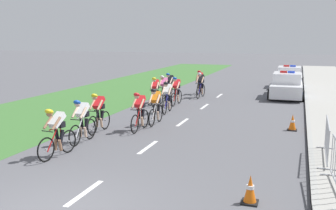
% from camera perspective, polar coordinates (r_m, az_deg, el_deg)
% --- Properties ---
extents(kerb_edge, '(0.16, 60.00, 0.13)m').
position_cam_1_polar(kerb_edge, '(20.63, 19.78, -0.42)').
color(kerb_edge, '#9E9E99').
rests_on(kerb_edge, ground).
extents(grass_verge, '(7.00, 60.00, 0.01)m').
position_cam_1_polar(grass_verge, '(23.70, -11.02, 1.12)').
color(grass_verge, '#3D7033').
rests_on(grass_verge, ground).
extents(lane_markings_centre, '(0.14, 21.60, 0.01)m').
position_cam_1_polar(lane_markings_centre, '(14.64, -0.07, -4.15)').
color(lane_markings_centre, white).
rests_on(lane_markings_centre, ground).
extents(cyclist_lead, '(0.45, 1.72, 1.56)m').
position_cam_1_polar(cyclist_lead, '(12.06, -16.10, -3.80)').
color(cyclist_lead, black).
rests_on(cyclist_lead, ground).
extents(cyclist_second, '(0.42, 1.72, 1.56)m').
position_cam_1_polar(cyclist_second, '(13.48, -12.53, -2.21)').
color(cyclist_second, black).
rests_on(cyclist_second, ground).
extents(cyclist_third, '(0.42, 1.72, 1.56)m').
position_cam_1_polar(cyclist_third, '(14.84, -10.20, -1.02)').
color(cyclist_third, black).
rests_on(cyclist_third, ground).
extents(cyclist_fourth, '(0.42, 1.72, 1.56)m').
position_cam_1_polar(cyclist_fourth, '(14.90, -4.20, -0.85)').
color(cyclist_fourth, black).
rests_on(cyclist_fourth, ground).
extents(cyclist_fifth, '(0.42, 1.72, 1.56)m').
position_cam_1_polar(cyclist_fifth, '(15.97, -1.83, -0.09)').
color(cyclist_fifth, black).
rests_on(cyclist_fifth, ground).
extents(cyclist_sixth, '(0.43, 1.72, 1.56)m').
position_cam_1_polar(cyclist_sixth, '(18.38, -0.10, 1.25)').
color(cyclist_sixth, black).
rests_on(cyclist_sixth, ground).
extents(cyclist_seventh, '(0.46, 1.72, 1.56)m').
position_cam_1_polar(cyclist_seventh, '(20.38, -1.87, 2.10)').
color(cyclist_seventh, black).
rests_on(cyclist_seventh, ground).
extents(cyclist_eighth, '(0.42, 1.72, 1.56)m').
position_cam_1_polar(cyclist_eighth, '(21.33, -0.63, 2.46)').
color(cyclist_eighth, black).
rests_on(cyclist_eighth, ground).
extents(cyclist_ninth, '(0.43, 1.72, 1.56)m').
position_cam_1_polar(cyclist_ninth, '(23.14, 4.84, 3.01)').
color(cyclist_ninth, black).
rests_on(cyclist_ninth, ground).
extents(cyclist_tenth, '(0.42, 1.72, 1.56)m').
position_cam_1_polar(cyclist_tenth, '(20.55, 1.23, 2.17)').
color(cyclist_tenth, black).
rests_on(cyclist_tenth, ground).
extents(cyclist_eleventh, '(0.42, 1.72, 1.56)m').
position_cam_1_polar(cyclist_eleventh, '(24.58, 4.72, 3.42)').
color(cyclist_eleventh, black).
rests_on(cyclist_eleventh, ground).
extents(cyclist_twelfth, '(0.43, 1.72, 1.56)m').
position_cam_1_polar(cyclist_twelfth, '(22.72, 0.25, 2.92)').
color(cyclist_twelfth, black).
rests_on(cyclist_twelfth, ground).
extents(police_car_nearest, '(2.03, 4.41, 1.59)m').
position_cam_1_polar(police_car_nearest, '(24.32, 17.07, 2.69)').
color(police_car_nearest, white).
rests_on(police_car_nearest, ground).
extents(police_car_second, '(2.02, 4.41, 1.59)m').
position_cam_1_polar(police_car_second, '(29.40, 17.40, 3.86)').
color(police_car_second, white).
rests_on(police_car_second, ground).
extents(crowd_barrier_middle, '(0.56, 2.32, 1.07)m').
position_cam_1_polar(crowd_barrier_middle, '(12.06, 22.36, -4.85)').
color(crowd_barrier_middle, '#B7BABF').
rests_on(crowd_barrier_middle, sidewalk_slab).
extents(traffic_cone_near, '(0.36, 0.36, 0.64)m').
position_cam_1_polar(traffic_cone_near, '(15.76, 17.86, -2.47)').
color(traffic_cone_near, black).
rests_on(traffic_cone_near, ground).
extents(traffic_cone_mid, '(0.36, 0.36, 0.64)m').
position_cam_1_polar(traffic_cone_mid, '(8.78, 12.00, -12.08)').
color(traffic_cone_mid, black).
rests_on(traffic_cone_mid, ground).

